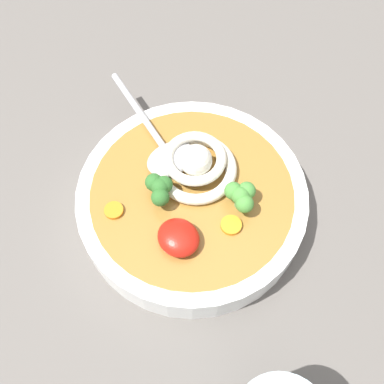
{
  "coord_description": "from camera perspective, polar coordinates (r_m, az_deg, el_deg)",
  "views": [
    {
      "loc": [
        -13.96,
        14.46,
        51.67
      ],
      "look_at": [
        3.25,
        -2.82,
        7.59
      ],
      "focal_mm": 41.77,
      "sensor_mm": 36.0,
      "label": 1
    }
  ],
  "objects": [
    {
      "name": "noodle_pile",
      "position": [
        0.51,
        0.46,
        3.61
      ],
      "size": [
        10.36,
        10.16,
        4.16
      ],
      "color": "silver",
      "rests_on": "soup_bowl"
    },
    {
      "name": "soup_bowl",
      "position": [
        0.52,
        -0.0,
        -1.16
      ],
      "size": [
        26.33,
        26.33,
        4.51
      ],
      "color": "white",
      "rests_on": "table_slab"
    },
    {
      "name": "broccoli_floret_front",
      "position": [
        0.48,
        -4.37,
        0.35
      ],
      "size": [
        3.91,
        3.36,
        3.09
      ],
      "color": "#7A9E60",
      "rests_on": "soup_bowl"
    },
    {
      "name": "table_slab",
      "position": [
        0.54,
        0.33,
        -7.11
      ],
      "size": [
        112.67,
        112.67,
        3.08
      ],
      "primitive_type": "cube",
      "color": "#5B5651",
      "rests_on": "ground"
    },
    {
      "name": "carrot_slice_beside_noodles",
      "position": [
        0.5,
        -9.95,
        -2.33
      ],
      "size": [
        2.11,
        2.11,
        0.46
      ],
      "primitive_type": "cylinder",
      "color": "orange",
      "rests_on": "soup_bowl"
    },
    {
      "name": "soup_spoon",
      "position": [
        0.52,
        -3.38,
        5.34
      ],
      "size": [
        17.51,
        7.52,
        1.6
      ],
      "rotation": [
        0.0,
        0.0,
        6.04
      ],
      "color": "#B7B7BC",
      "rests_on": "soup_bowl"
    },
    {
      "name": "carrot_slice_extra_b",
      "position": [
        0.48,
        5.01,
        -4.24
      ],
      "size": [
        2.29,
        2.29,
        0.5
      ],
      "primitive_type": "cylinder",
      "color": "orange",
      "rests_on": "soup_bowl"
    },
    {
      "name": "broccoli_floret_far",
      "position": [
        0.48,
        6.3,
        -0.45
      ],
      "size": [
        3.93,
        3.38,
        3.11
      ],
      "color": "#7A9E60",
      "rests_on": "soup_bowl"
    },
    {
      "name": "chili_sauce_dollop",
      "position": [
        0.47,
        -1.93,
        -5.65
      ],
      "size": [
        4.66,
        4.19,
        2.1
      ],
      "primitive_type": "ellipsoid",
      "color": "#B2190F",
      "rests_on": "soup_bowl"
    }
  ]
}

